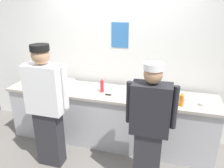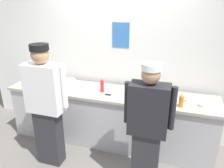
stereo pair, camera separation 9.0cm
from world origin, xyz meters
name	(u,v)px [view 1 (the left image)]	position (x,y,z in m)	size (l,w,h in m)	color
ground_plane	(103,153)	(0.00, 0.00, 0.00)	(9.00, 9.00, 0.00)	slate
wall_back	(117,54)	(0.00, 0.82, 1.37)	(5.09, 0.11, 2.74)	white
prep_counter	(109,117)	(0.00, 0.35, 0.44)	(3.25, 0.67, 0.89)	#B2B2B7
chef_near_left	(46,105)	(-0.64, -0.36, 0.92)	(0.62, 0.24, 1.72)	#2D2D33
chef_center	(150,125)	(0.71, -0.38, 0.85)	(0.58, 0.24, 1.59)	#2D2D33
plate_stack_front	(37,82)	(-1.23, 0.32, 0.93)	(0.25, 0.25, 0.10)	white
mixing_bowl_steel	(66,84)	(-0.73, 0.35, 0.94)	(0.33, 0.33, 0.10)	#B7BABF
sheet_tray	(153,96)	(0.67, 0.34, 0.90)	(0.53, 0.28, 0.02)	#B7BABF
squeeze_bottle_primary	(102,86)	(-0.10, 0.32, 0.99)	(0.05, 0.05, 0.21)	red
squeeze_bottle_secondary	(44,75)	(-1.25, 0.57, 0.97)	(0.06, 0.06, 0.18)	orange
squeeze_bottle_spare	(182,100)	(1.06, 0.16, 0.97)	(0.06, 0.06, 0.19)	orange
ramekin_yellow_sauce	(203,104)	(1.35, 0.25, 0.91)	(0.11, 0.11, 0.04)	white
ramekin_green_sauce	(186,99)	(1.14, 0.37, 0.91)	(0.10, 0.10, 0.04)	white
deli_cup	(50,86)	(-0.94, 0.22, 0.93)	(0.09, 0.09, 0.08)	white
chefs_knife	(113,95)	(0.10, 0.23, 0.89)	(0.28, 0.03, 0.02)	#B7BABF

